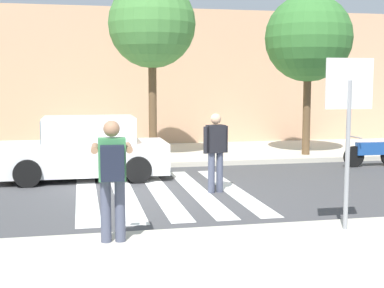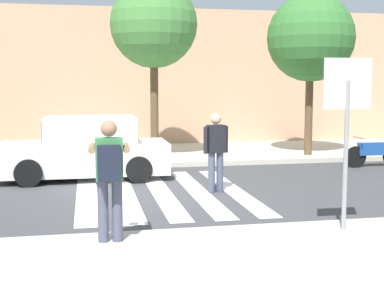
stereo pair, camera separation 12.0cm
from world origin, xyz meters
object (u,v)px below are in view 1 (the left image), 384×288
at_px(photographer_with_backpack, 112,170).
at_px(parked_car_white, 85,150).
at_px(stop_sign, 349,105).
at_px(motorcycle, 372,152).
at_px(street_tree_center, 152,25).
at_px(street_tree_east, 308,39).
at_px(pedestrian_crossing, 216,148).

bearing_deg(photographer_with_backpack, parked_car_white, 93.09).
height_order(stop_sign, motorcycle, stop_sign).
bearing_deg(street_tree_center, street_tree_east, -2.09).
bearing_deg(parked_car_white, photographer_with_backpack, -86.91).
bearing_deg(parked_car_white, pedestrian_crossing, -39.82).
bearing_deg(motorcycle, photographer_with_backpack, -140.74).
relative_size(photographer_with_backpack, parked_car_white, 0.42).
height_order(photographer_with_backpack, pedestrian_crossing, photographer_with_backpack).
bearing_deg(street_tree_east, photographer_with_backpack, -128.56).
bearing_deg(pedestrian_crossing, street_tree_east, 47.57).
distance_m(pedestrian_crossing, motorcycle, 5.92).
relative_size(stop_sign, parked_car_white, 0.64).
distance_m(stop_sign, photographer_with_backpack, 3.65).
bearing_deg(photographer_with_backpack, street_tree_center, 78.55).
height_order(pedestrian_crossing, motorcycle, pedestrian_crossing).
bearing_deg(photographer_with_backpack, street_tree_east, 51.44).
relative_size(parked_car_white, street_tree_center, 0.79).
xyz_separation_m(photographer_with_backpack, street_tree_center, (1.69, 8.34, 2.89)).
distance_m(pedestrian_crossing, parked_car_white, 3.61).
bearing_deg(street_tree_center, pedestrian_crossing, -80.78).
relative_size(pedestrian_crossing, street_tree_center, 0.33).
xyz_separation_m(parked_car_white, street_tree_east, (6.83, 2.15, 3.01)).
xyz_separation_m(stop_sign, photographer_with_backpack, (-3.55, 0.02, -0.88)).
distance_m(pedestrian_crossing, street_tree_center, 5.61).
height_order(photographer_with_backpack, parked_car_white, photographer_with_backpack).
distance_m(stop_sign, parked_car_white, 7.29).
relative_size(parked_car_white, motorcycle, 2.33).
xyz_separation_m(motorcycle, street_tree_east, (-1.22, 1.85, 3.32)).
relative_size(stop_sign, pedestrian_crossing, 1.51).
distance_m(stop_sign, street_tree_east, 8.86).
height_order(motorcycle, street_tree_center, street_tree_center).
xyz_separation_m(photographer_with_backpack, motorcycle, (7.73, 6.32, -0.75)).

